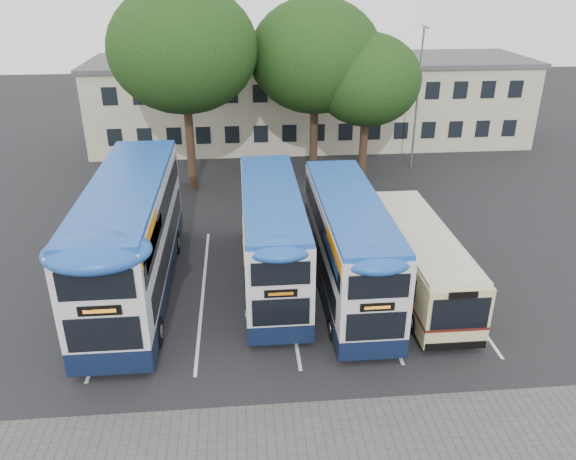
% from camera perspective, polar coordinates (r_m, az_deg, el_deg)
% --- Properties ---
extents(ground, '(120.00, 120.00, 0.00)m').
position_cam_1_polar(ground, '(20.38, 11.93, -12.37)').
color(ground, black).
rests_on(ground, ground).
extents(bay_lines, '(14.12, 11.00, 0.01)m').
position_cam_1_polar(bay_lines, '(23.80, -0.15, -5.77)').
color(bay_lines, silver).
rests_on(bay_lines, ground).
extents(depot_building, '(32.40, 8.40, 6.20)m').
position_cam_1_polar(depot_building, '(43.66, 2.34, 13.07)').
color(depot_building, '#AA9F89').
rests_on(depot_building, ground).
extents(lamp_post, '(0.25, 1.05, 9.06)m').
position_cam_1_polar(lamp_post, '(37.84, 13.09, 13.58)').
color(lamp_post, gray).
rests_on(lamp_post, ground).
extents(tree_left, '(8.27, 8.27, 11.69)m').
position_cam_1_polar(tree_left, '(32.93, -10.60, 17.60)').
color(tree_left, black).
rests_on(tree_left, ground).
extents(tree_mid, '(7.91, 7.91, 10.84)m').
position_cam_1_polar(tree_mid, '(34.94, 2.79, 17.23)').
color(tree_mid, black).
rests_on(tree_mid, ground).
extents(tree_right, '(6.34, 6.34, 8.94)m').
position_cam_1_polar(tree_right, '(34.46, 8.05, 14.83)').
color(tree_right, black).
rests_on(tree_right, ground).
extents(bus_dd_left, '(2.81, 11.59, 4.83)m').
position_cam_1_polar(bus_dd_left, '(23.14, -15.59, -0.27)').
color(bus_dd_left, black).
rests_on(bus_dd_left, ground).
extents(bus_dd_mid, '(2.39, 9.86, 4.11)m').
position_cam_1_polar(bus_dd_mid, '(23.21, -1.67, -0.31)').
color(bus_dd_mid, black).
rests_on(bus_dd_mid, ground).
extents(bus_dd_right, '(2.40, 9.89, 4.12)m').
position_cam_1_polar(bus_dd_right, '(22.58, 6.15, -1.20)').
color(bus_dd_right, black).
rests_on(bus_dd_right, ground).
extents(bus_single, '(2.31, 9.08, 2.70)m').
position_cam_1_polar(bus_single, '(23.63, 13.15, -2.50)').
color(bus_single, '#CCC088').
rests_on(bus_single, ground).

